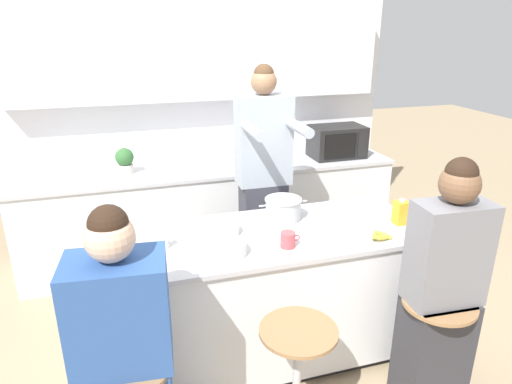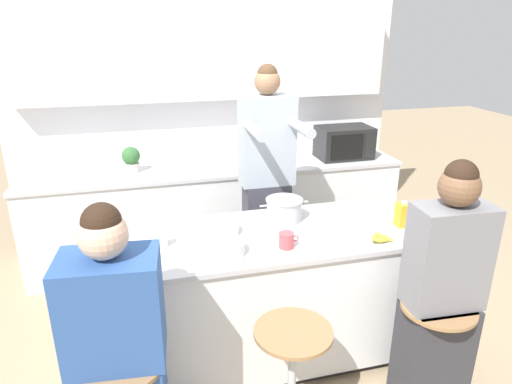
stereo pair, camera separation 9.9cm
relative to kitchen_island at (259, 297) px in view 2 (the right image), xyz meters
The scene contains 18 objects.
ground_plane 0.45m from the kitchen_island, ahead, with size 16.00×16.00×0.00m, color tan.
wall_back 2.12m from the kitchen_island, 90.00° to the left, with size 3.64×0.22×2.70m.
back_counter 1.49m from the kitchen_island, 90.00° to the left, with size 3.38×0.68×0.89m.
kitchen_island is the anchor object (origin of this frame).
bar_stool_center 0.66m from the kitchen_island, 90.00° to the right, with size 0.40×0.40×0.68m.
bar_stool_rightmost 1.06m from the kitchen_island, 38.64° to the right, with size 0.40×0.40×0.68m.
person_cooking 0.86m from the kitchen_island, 70.45° to the left, with size 0.40×0.58×1.85m.
person_wrapped_blanket 1.08m from the kitchen_island, 142.57° to the right, with size 0.45×0.33×1.44m.
person_seated_near 1.09m from the kitchen_island, 36.99° to the right, with size 0.41×0.28×1.49m.
cooking_pot 0.59m from the kitchen_island, 39.64° to the left, with size 0.33×0.24×0.14m.
fruit_bowl 0.53m from the kitchen_island, 160.04° to the left, with size 0.23×0.23×0.06m.
mixing_bowl_steel 0.57m from the kitchen_island, 143.03° to the right, with size 0.22×0.22×0.07m.
coffee_cup_near 0.54m from the kitchen_island, 61.94° to the right, with size 0.12×0.09×0.09m.
coffee_cup_far 0.77m from the kitchen_island, behind, with size 0.11×0.08×0.10m.
banana_bunch 0.86m from the kitchen_island, 22.34° to the right, with size 0.16×0.11×0.05m.
juice_carton 1.05m from the kitchen_island, ahead, with size 0.08×0.08×0.17m.
microwave 1.97m from the kitchen_island, 49.66° to the left, with size 0.50×0.33×0.30m.
potted_plant 1.75m from the kitchen_island, 116.46° to the left, with size 0.16×0.16×0.22m.
Camera 2 is at (-0.66, -2.43, 2.11)m, focal length 32.00 mm.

